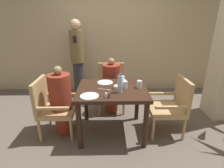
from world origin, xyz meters
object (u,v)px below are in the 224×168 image
at_px(chair_far_side, 111,85).
at_px(diner_in_far_chair, 111,85).
at_px(glass_tall_near, 139,84).
at_px(diner_in_left_chair, 61,101).
at_px(plate_main_left, 105,82).
at_px(chair_left_side, 52,105).
at_px(glass_tall_far, 125,85).
at_px(chair_right_side, 171,104).
at_px(teacup_with_saucer, 122,79).
at_px(standing_host, 77,57).
at_px(bowl_small, 117,87).
at_px(water_bottle, 120,84).
at_px(plate_main_right, 90,96).
at_px(glass_tall_mid, 122,82).

height_order(chair_far_side, diner_in_far_chair, diner_in_far_chair).
bearing_deg(glass_tall_near, diner_in_left_chair, -179.25).
height_order(chair_far_side, plate_main_left, chair_far_side).
xyz_separation_m(chair_left_side, glass_tall_far, (1.08, -0.00, 0.32)).
xyz_separation_m(chair_left_side, chair_right_side, (1.80, 0.00, 0.00)).
height_order(diner_in_left_chair, teacup_with_saucer, diner_in_left_chair).
distance_m(diner_in_left_chair, standing_host, 1.47).
bearing_deg(bowl_small, water_bottle, -79.81).
xyz_separation_m(diner_in_left_chair, bowl_small, (0.84, -0.01, 0.21)).
relative_size(plate_main_right, glass_tall_near, 2.28).
xyz_separation_m(chair_left_side, water_bottle, (1.00, -0.15, 0.39)).
xyz_separation_m(chair_far_side, standing_host, (-0.73, 0.60, 0.43)).
height_order(diner_in_far_chair, bowl_small, diner_in_far_chair).
xyz_separation_m(standing_host, plate_main_left, (0.62, -1.20, -0.16)).
bearing_deg(glass_tall_far, chair_far_side, 102.61).
relative_size(chair_right_side, glass_tall_mid, 8.21).
height_order(chair_far_side, water_bottle, water_bottle).
bearing_deg(chair_right_side, standing_host, 138.76).
height_order(chair_far_side, glass_tall_near, chair_far_side).
height_order(plate_main_right, glass_tall_near, glass_tall_near).
relative_size(chair_left_side, diner_in_far_chair, 0.85).
bearing_deg(glass_tall_far, water_bottle, -118.39).
bearing_deg(glass_tall_near, glass_tall_mid, 159.81).
distance_m(chair_far_side, plate_main_right, 1.18).
relative_size(water_bottle, glass_tall_far, 2.46).
relative_size(chair_far_side, glass_tall_far, 8.21).
bearing_deg(chair_left_side, chair_right_side, 0.00).
distance_m(diner_in_left_chair, glass_tall_near, 1.18).
xyz_separation_m(plate_main_right, glass_tall_far, (0.48, 0.28, 0.05)).
distance_m(teacup_with_saucer, bowl_small, 0.37).
bearing_deg(glass_tall_near, diner_in_far_chair, 120.72).
xyz_separation_m(plate_main_right, bowl_small, (0.38, 0.27, 0.02)).
relative_size(teacup_with_saucer, water_bottle, 0.43).
relative_size(standing_host, plate_main_right, 6.90).
distance_m(chair_far_side, diner_in_far_chair, 0.15).
bearing_deg(diner_in_far_chair, chair_far_side, 90.00).
bearing_deg(plate_main_left, diner_in_far_chair, 76.92).
height_order(chair_far_side, chair_right_side, same).
distance_m(chair_left_side, diner_in_far_chair, 1.13).
xyz_separation_m(chair_left_side, plate_main_right, (0.60, -0.28, 0.27)).
relative_size(chair_left_side, chair_far_side, 1.00).
relative_size(diner_in_far_chair, chair_right_side, 1.18).
xyz_separation_m(plate_main_right, teacup_with_saucer, (0.47, 0.63, 0.02)).
bearing_deg(water_bottle, glass_tall_mid, 79.34).
bearing_deg(chair_far_side, diner_in_left_chair, -132.65).
height_order(teacup_with_saucer, glass_tall_mid, glass_tall_mid).
xyz_separation_m(chair_left_side, bowl_small, (0.98, -0.01, 0.29)).
relative_size(plate_main_right, glass_tall_mid, 2.28).
bearing_deg(diner_in_left_chair, glass_tall_far, -0.09).
distance_m(diner_in_far_chair, glass_tall_near, 0.82).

